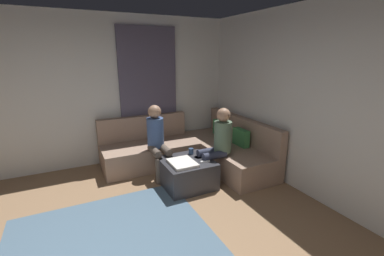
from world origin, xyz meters
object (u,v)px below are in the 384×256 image
(sectional_couch, at_px, (193,150))
(ottoman, at_px, (187,173))
(game_remote, at_px, (205,161))
(person_on_couch_side, at_px, (157,138))
(coffee_mug, at_px, (191,151))
(person_on_couch_back, at_px, (217,142))

(sectional_couch, distance_m, ottoman, 0.85)
(sectional_couch, bearing_deg, game_remote, -15.30)
(person_on_couch_side, bearing_deg, coffee_mug, 143.52)
(person_on_couch_back, bearing_deg, ottoman, 84.83)
(person_on_couch_back, distance_m, person_on_couch_side, 1.00)
(coffee_mug, xyz_separation_m, person_on_couch_back, (0.27, 0.34, 0.19))
(game_remote, xyz_separation_m, person_on_couch_side, (-0.74, -0.50, 0.23))
(coffee_mug, distance_m, game_remote, 0.40)
(sectional_couch, distance_m, coffee_mug, 0.59)
(coffee_mug, distance_m, person_on_couch_back, 0.47)
(sectional_couch, height_order, person_on_couch_back, person_on_couch_back)
(game_remote, distance_m, person_on_couch_back, 0.40)
(ottoman, height_order, person_on_couch_side, person_on_couch_side)
(ottoman, distance_m, person_on_couch_back, 0.69)
(person_on_couch_side, bearing_deg, ottoman, 116.43)
(sectional_couch, relative_size, ottoman, 3.36)
(person_on_couch_back, height_order, person_on_couch_side, same)
(sectional_couch, xyz_separation_m, person_on_couch_side, (0.15, -0.74, 0.38))
(sectional_couch, bearing_deg, person_on_couch_side, -78.71)
(person_on_couch_back, bearing_deg, coffee_mug, 51.68)
(sectional_couch, xyz_separation_m, ottoman, (0.71, -0.46, -0.07))
(sectional_couch, height_order, game_remote, sectional_couch)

